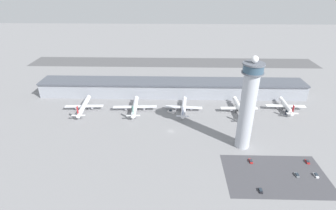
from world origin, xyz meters
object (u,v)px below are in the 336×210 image
object	(u,v)px
airplane_gate_bravo	(135,107)
airplane_gate_delta	(239,108)
control_tower	(248,104)
airplane_gate_alpha	(84,106)
airplane_gate_echo	(286,106)
car_white_wagon	(307,162)
service_truck_fuel	(286,112)
service_truck_catering	(171,112)
car_red_hatchback	(316,175)
car_black_suv	(261,191)
car_grey_coupe	(297,175)
airplane_gate_charlie	(184,107)
car_green_van	(251,161)

from	to	relation	value
airplane_gate_bravo	airplane_gate_delta	world-z (taller)	airplane_gate_bravo
control_tower	airplane_gate_alpha	distance (m)	146.39
airplane_gate_echo	car_white_wagon	world-z (taller)	airplane_gate_echo
service_truck_fuel	airplane_gate_echo	bearing A→B (deg)	77.80
service_truck_catering	car_red_hatchback	size ratio (longest dim) A/B	1.62
airplane_gate_echo	car_black_suv	size ratio (longest dim) A/B	8.72
service_truck_catering	car_red_hatchback	world-z (taller)	service_truck_catering
service_truck_catering	car_white_wagon	xyz separation A→B (m)	(92.93, -68.22, -0.36)
car_grey_coupe	car_white_wagon	size ratio (longest dim) A/B	1.02
service_truck_catering	car_black_suv	bearing A→B (deg)	-60.59
airplane_gate_delta	car_grey_coupe	distance (m)	85.27
airplane_gate_charlie	car_white_wagon	distance (m)	108.73
airplane_gate_bravo	airplane_gate_echo	bearing A→B (deg)	2.34
car_white_wagon	airplane_gate_bravo	bearing A→B (deg)	150.88
airplane_gate_echo	car_green_van	size ratio (longest dim) A/B	7.49
airplane_gate_bravo	airplane_gate_delta	xyz separation A→B (m)	(95.33, -0.42, 0.08)
airplane_gate_bravo	airplane_gate_echo	distance (m)	139.74
airplane_gate_bravo	car_red_hatchback	xyz separation A→B (m)	(125.67, -83.62, -3.96)
airplane_gate_delta	car_grey_coupe	bearing A→B (deg)	-77.48
service_truck_fuel	car_grey_coupe	world-z (taller)	service_truck_fuel
airplane_gate_alpha	airplane_gate_echo	xyz separation A→B (m)	(186.96, 5.59, -0.18)
airplane_gate_charlie	car_red_hatchback	distance (m)	117.57
airplane_gate_charlie	service_truck_catering	distance (m)	12.50
airplane_gate_echo	car_grey_coupe	xyz separation A→B (m)	(-25.82, -89.28, -3.82)
airplane_gate_echo	car_grey_coupe	distance (m)	93.01
car_grey_coupe	airplane_gate_alpha	bearing A→B (deg)	152.56
airplane_gate_delta	car_red_hatchback	world-z (taller)	airplane_gate_delta
airplane_gate_delta	car_green_van	bearing A→B (deg)	-95.81
airplane_gate_delta	airplane_gate_bravo	bearing A→B (deg)	179.75
control_tower	car_black_suv	distance (m)	56.52
service_truck_catering	car_white_wagon	distance (m)	115.29
control_tower	service_truck_fuel	xyz separation A→B (m)	(51.97, 51.14, -33.04)
control_tower	service_truck_fuel	world-z (taller)	control_tower
airplane_gate_bravo	airplane_gate_charlie	bearing A→B (deg)	2.17
airplane_gate_echo	car_green_van	bearing A→B (deg)	-123.95
airplane_gate_charlie	airplane_gate_bravo	bearing A→B (deg)	-177.83
airplane_gate_delta	car_green_van	world-z (taller)	airplane_gate_delta
car_green_van	car_grey_coupe	distance (m)	28.67
car_green_van	car_white_wagon	size ratio (longest dim) A/B	1.09
airplane_gate_alpha	car_red_hatchback	xyz separation A→B (m)	(173.00, -83.74, -3.93)
airplane_gate_bravo	airplane_gate_delta	bearing A→B (deg)	-0.25
airplane_gate_bravo	service_truck_fuel	bearing A→B (deg)	-0.36
control_tower	car_red_hatchback	distance (m)	60.62
car_red_hatchback	car_white_wagon	distance (m)	13.31
airplane_gate_alpha	service_truck_catering	world-z (taller)	airplane_gate_alpha
airplane_gate_bravo	service_truck_catering	bearing A→B (deg)	-3.61
service_truck_catering	car_red_hatchback	bearing A→B (deg)	-41.43
airplane_gate_bravo	service_truck_catering	xyz separation A→B (m)	(33.30, -2.10, -3.63)
airplane_gate_alpha	car_white_wagon	xyz separation A→B (m)	(173.57, -70.44, -3.96)
car_green_van	control_tower	bearing A→B (deg)	95.94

